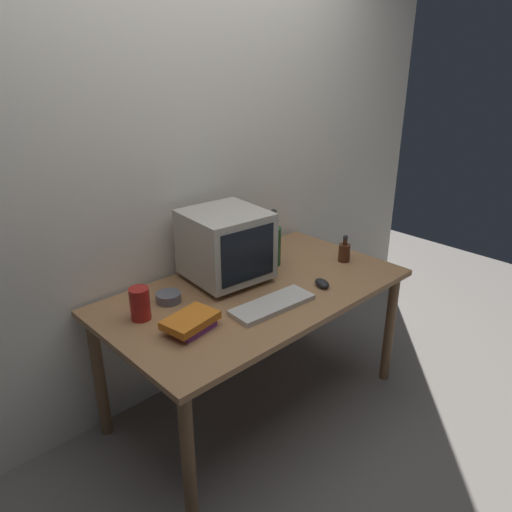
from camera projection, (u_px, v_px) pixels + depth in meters
name	position (u px, v px, depth m)	size (l,w,h in m)	color
ground_plane	(256.00, 402.00, 2.75)	(6.00, 6.00, 0.00)	slate
back_wall	(192.00, 167.00, 2.58)	(4.00, 0.08, 2.50)	silver
desk	(256.00, 303.00, 2.50)	(1.55, 0.85, 0.71)	#9E7047
crt_monitor	(226.00, 245.00, 2.50)	(0.41, 0.42, 0.37)	#B2AD9E
keyboard	(272.00, 305.00, 2.29)	(0.42, 0.15, 0.02)	beige
computer_mouse	(322.00, 283.00, 2.49)	(0.06, 0.10, 0.04)	black
bottle_tall	(273.00, 244.00, 2.70)	(0.09, 0.09, 0.32)	#1E4C23
bottle_short	(344.00, 252.00, 2.77)	(0.07, 0.07, 0.16)	#472314
book_stack	(191.00, 322.00, 2.10)	(0.25, 0.19, 0.07)	#843893
cd_spindle	(168.00, 297.00, 2.34)	(0.12, 0.12, 0.04)	#595B66
metal_canister	(140.00, 304.00, 2.17)	(0.09, 0.09, 0.15)	#A51E19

